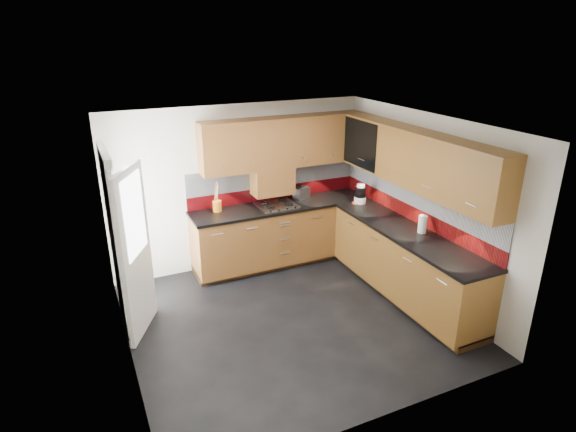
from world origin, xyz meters
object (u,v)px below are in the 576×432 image
gas_hob (277,205)px  utensil_pot (217,205)px  toaster (301,193)px  food_processor (360,194)px

gas_hob → utensil_pot: bearing=169.2°
toaster → utensil_pot: bearing=-179.6°
utensil_pot → toaster: utensil_pot is taller
toaster → food_processor: 0.89m
food_processor → gas_hob: bearing=161.7°
toaster → gas_hob: bearing=-160.4°
utensil_pot → gas_hob: bearing=-10.8°
gas_hob → food_processor: size_ratio=1.92×
utensil_pot → toaster: bearing=0.4°
gas_hob → utensil_pot: size_ratio=1.26×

